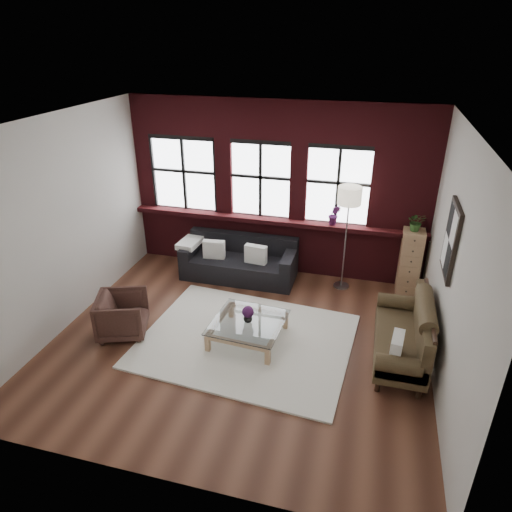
% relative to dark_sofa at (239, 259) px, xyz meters
% --- Properties ---
extents(floor, '(5.50, 5.50, 0.00)m').
position_rel_dark_sofa_xyz_m(floor, '(0.57, -1.90, -0.38)').
color(floor, '#4B281B').
rests_on(floor, ground).
extents(ceiling, '(5.50, 5.50, 0.00)m').
position_rel_dark_sofa_xyz_m(ceiling, '(0.57, -1.90, 2.82)').
color(ceiling, white).
rests_on(ceiling, ground).
extents(wall_back, '(5.50, 0.00, 5.50)m').
position_rel_dark_sofa_xyz_m(wall_back, '(0.57, 0.60, 1.22)').
color(wall_back, beige).
rests_on(wall_back, ground).
extents(wall_front, '(5.50, 0.00, 5.50)m').
position_rel_dark_sofa_xyz_m(wall_front, '(0.57, -4.40, 1.22)').
color(wall_front, beige).
rests_on(wall_front, ground).
extents(wall_left, '(0.00, 5.00, 5.00)m').
position_rel_dark_sofa_xyz_m(wall_left, '(-2.18, -1.90, 1.22)').
color(wall_left, beige).
rests_on(wall_left, ground).
extents(wall_right, '(0.00, 5.00, 5.00)m').
position_rel_dark_sofa_xyz_m(wall_right, '(3.32, -1.90, 1.22)').
color(wall_right, beige).
rests_on(wall_right, ground).
extents(brick_backwall, '(5.50, 0.12, 3.20)m').
position_rel_dark_sofa_xyz_m(brick_backwall, '(0.57, 0.54, 1.22)').
color(brick_backwall, '#4D1217').
rests_on(brick_backwall, floor).
extents(sill_ledge, '(5.50, 0.30, 0.08)m').
position_rel_dark_sofa_xyz_m(sill_ledge, '(0.57, 0.45, 0.66)').
color(sill_ledge, '#4D1217').
rests_on(sill_ledge, brick_backwall).
extents(window_left, '(1.38, 0.10, 1.50)m').
position_rel_dark_sofa_xyz_m(window_left, '(-1.23, 0.55, 1.37)').
color(window_left, black).
rests_on(window_left, brick_backwall).
extents(window_mid, '(1.38, 0.10, 1.50)m').
position_rel_dark_sofa_xyz_m(window_mid, '(0.27, 0.55, 1.37)').
color(window_mid, black).
rests_on(window_mid, brick_backwall).
extents(window_right, '(1.38, 0.10, 1.50)m').
position_rel_dark_sofa_xyz_m(window_right, '(1.67, 0.55, 1.37)').
color(window_right, black).
rests_on(window_right, brick_backwall).
extents(wall_poster, '(0.05, 0.74, 0.94)m').
position_rel_dark_sofa_xyz_m(wall_poster, '(3.29, -1.60, 1.47)').
color(wall_poster, black).
rests_on(wall_poster, wall_right).
extents(shag_rug, '(3.24, 2.64, 0.03)m').
position_rel_dark_sofa_xyz_m(shag_rug, '(0.68, -1.90, -0.36)').
color(shag_rug, white).
rests_on(shag_rug, floor).
extents(dark_sofa, '(2.10, 0.85, 0.76)m').
position_rel_dark_sofa_xyz_m(dark_sofa, '(0.00, 0.00, 0.00)').
color(dark_sofa, black).
rests_on(dark_sofa, floor).
extents(pillow_a, '(0.41, 0.18, 0.34)m').
position_rel_dark_sofa_xyz_m(pillow_a, '(-0.45, -0.10, 0.19)').
color(pillow_a, white).
rests_on(pillow_a, dark_sofa).
extents(pillow_b, '(0.41, 0.18, 0.34)m').
position_rel_dark_sofa_xyz_m(pillow_b, '(0.35, -0.10, 0.19)').
color(pillow_b, white).
rests_on(pillow_b, dark_sofa).
extents(vintage_settee, '(0.77, 1.73, 0.92)m').
position_rel_dark_sofa_xyz_m(vintage_settee, '(2.87, -1.73, 0.08)').
color(vintage_settee, '#41331E').
rests_on(vintage_settee, floor).
extents(pillow_settee, '(0.19, 0.39, 0.34)m').
position_rel_dark_sofa_xyz_m(pillow_settee, '(2.79, -2.26, 0.19)').
color(pillow_settee, white).
rests_on(pillow_settee, vintage_settee).
extents(armchair, '(0.92, 0.91, 0.66)m').
position_rel_dark_sofa_xyz_m(armchair, '(-1.20, -2.17, -0.05)').
color(armchair, '#39221C').
rests_on(armchair, floor).
extents(coffee_table, '(1.11, 1.11, 0.35)m').
position_rel_dark_sofa_xyz_m(coffee_table, '(0.70, -1.87, -0.22)').
color(coffee_table, tan).
rests_on(coffee_table, shag_rug).
extents(vase, '(0.16, 0.16, 0.14)m').
position_rel_dark_sofa_xyz_m(vase, '(0.70, -1.87, 0.03)').
color(vase, '#B2B2B2').
rests_on(vase, coffee_table).
extents(flowers, '(0.18, 0.18, 0.18)m').
position_rel_dark_sofa_xyz_m(flowers, '(0.70, -1.87, 0.13)').
color(flowers, '#4A1B4F').
rests_on(flowers, vase).
extents(drawer_chest, '(0.36, 0.36, 1.18)m').
position_rel_dark_sofa_xyz_m(drawer_chest, '(3.04, 0.27, 0.21)').
color(drawer_chest, tan).
rests_on(drawer_chest, floor).
extents(potted_plant_top, '(0.30, 0.27, 0.32)m').
position_rel_dark_sofa_xyz_m(potted_plant_top, '(3.04, 0.27, 0.96)').
color(potted_plant_top, '#2D5923').
rests_on(potted_plant_top, drawer_chest).
extents(floor_lamp, '(0.40, 0.40, 2.05)m').
position_rel_dark_sofa_xyz_m(floor_lamp, '(1.91, 0.13, 0.64)').
color(floor_lamp, '#A5A5A8').
rests_on(floor_lamp, floor).
extents(sill_plant, '(0.21, 0.17, 0.38)m').
position_rel_dark_sofa_xyz_m(sill_plant, '(1.66, 0.42, 0.89)').
color(sill_plant, '#4A1B4F').
rests_on(sill_plant, sill_ledge).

